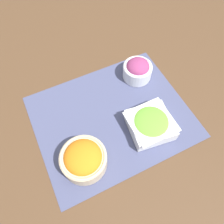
{
  "coord_description": "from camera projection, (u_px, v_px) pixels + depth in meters",
  "views": [
    {
      "loc": [
        0.17,
        0.34,
        0.7
      ],
      "look_at": [
        0.0,
        0.0,
        0.03
      ],
      "focal_mm": 35.0,
      "sensor_mm": 36.0,
      "label": 1
    }
  ],
  "objects": [
    {
      "name": "carrot_bowl",
      "position": [
        84.0,
        159.0,
        0.67
      ],
      "size": [
        0.14,
        0.14,
        0.09
      ],
      "color": "beige",
      "rests_on": "placemat"
    },
    {
      "name": "ground_plane",
      "position": [
        112.0,
        117.0,
        0.79
      ],
      "size": [
        3.0,
        3.0,
        0.0
      ],
      "primitive_type": "plane",
      "color": "#513823"
    },
    {
      "name": "lettuce_bowl",
      "position": [
        150.0,
        124.0,
        0.74
      ],
      "size": [
        0.16,
        0.16,
        0.06
      ],
      "color": "white",
      "rests_on": "placemat"
    },
    {
      "name": "onion_bowl",
      "position": [
        138.0,
        69.0,
        0.85
      ],
      "size": [
        0.11,
        0.11,
        0.08
      ],
      "color": "silver",
      "rests_on": "placemat"
    },
    {
      "name": "placemat",
      "position": [
        112.0,
        116.0,
        0.79
      ],
      "size": [
        0.55,
        0.44,
        0.0
      ],
      "color": "#474C70",
      "rests_on": "ground_plane"
    }
  ]
}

